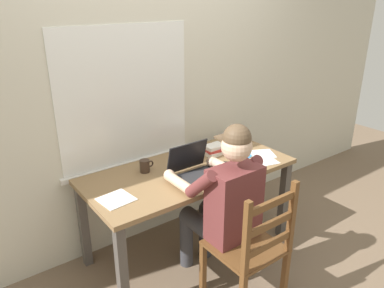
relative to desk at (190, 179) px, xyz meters
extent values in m
plane|color=brown|center=(0.00, 0.00, -0.63)|extent=(8.00, 8.00, 0.00)
cube|color=beige|center=(0.00, 0.44, 0.67)|extent=(6.00, 0.04, 2.60)
cube|color=silver|center=(-0.28, 0.42, 0.60)|extent=(1.06, 0.01, 1.03)
cube|color=beige|center=(-0.28, 0.41, 0.06)|extent=(1.12, 0.06, 0.04)
cube|color=olive|center=(0.00, 0.00, 0.07)|extent=(1.59, 0.73, 0.03)
cube|color=#4C4742|center=(-0.74, -0.31, -0.29)|extent=(0.06, 0.06, 0.68)
cube|color=#4C4742|center=(0.74, -0.31, -0.29)|extent=(0.06, 0.06, 0.68)
cube|color=#4C4742|center=(-0.74, 0.31, -0.29)|extent=(0.06, 0.06, 0.68)
cube|color=#4C4742|center=(0.74, 0.31, -0.29)|extent=(0.06, 0.06, 0.68)
cube|color=brown|center=(-0.04, -0.54, 0.06)|extent=(0.34, 0.20, 0.50)
sphere|color=#DBB293|center=(-0.04, -0.54, 0.46)|extent=(0.19, 0.19, 0.19)
sphere|color=brown|center=(-0.04, -0.54, 0.51)|extent=(0.17, 0.17, 0.17)
cube|color=brown|center=(-0.04, -0.46, 0.49)|extent=(0.13, 0.10, 0.01)
cylinder|color=#38383D|center=(-0.13, -0.34, -0.19)|extent=(0.13, 0.40, 0.13)
cylinder|color=#38383D|center=(0.05, -0.34, -0.19)|extent=(0.13, 0.40, 0.13)
cylinder|color=#38383D|center=(-0.13, -0.14, -0.41)|extent=(0.10, 0.10, 0.45)
cylinder|color=#38383D|center=(0.05, -0.14, -0.41)|extent=(0.10, 0.10, 0.45)
cylinder|color=brown|center=(-0.24, -0.45, 0.23)|extent=(0.10, 0.25, 0.24)
cylinder|color=#DBB293|center=(-0.24, -0.22, 0.14)|extent=(0.07, 0.28, 0.07)
sphere|color=#DBB293|center=(-0.23, -0.08, 0.14)|extent=(0.08, 0.08, 0.08)
cylinder|color=brown|center=(0.16, -0.45, 0.23)|extent=(0.10, 0.25, 0.24)
cylinder|color=#DBB293|center=(0.16, -0.22, 0.14)|extent=(0.07, 0.28, 0.07)
sphere|color=#DBB293|center=(0.15, -0.08, 0.14)|extent=(0.08, 0.08, 0.08)
cube|color=brown|center=(-0.04, -0.66, -0.20)|extent=(0.42, 0.42, 0.02)
cube|color=brown|center=(0.15, -0.47, -0.42)|extent=(0.04, 0.04, 0.43)
cube|color=brown|center=(-0.23, -0.47, -0.42)|extent=(0.04, 0.04, 0.43)
cube|color=brown|center=(0.15, -0.85, -0.42)|extent=(0.04, 0.04, 0.43)
cube|color=brown|center=(0.15, -0.85, 0.05)|extent=(0.04, 0.04, 0.48)
cube|color=brown|center=(-0.23, -0.85, 0.05)|extent=(0.04, 0.04, 0.48)
cube|color=brown|center=(-0.04, -0.85, -0.07)|extent=(0.36, 0.02, 0.04)
cube|color=brown|center=(-0.04, -0.85, 0.07)|extent=(0.36, 0.02, 0.04)
cube|color=brown|center=(-0.04, -0.85, 0.21)|extent=(0.36, 0.02, 0.04)
cube|color=black|center=(-0.04, -0.17, 0.10)|extent=(0.33, 0.23, 0.02)
cube|color=#2B2B2D|center=(-0.04, -0.17, 0.11)|extent=(0.29, 0.17, 0.00)
cube|color=black|center=(-0.04, -0.03, 0.21)|extent=(0.33, 0.06, 0.22)
cube|color=#99A8B2|center=(-0.04, -0.03, 0.21)|extent=(0.29, 0.05, 0.18)
ellipsoid|color=black|center=(0.25, -0.14, 0.10)|extent=(0.06, 0.10, 0.03)
cylinder|color=white|center=(0.52, 0.10, 0.13)|extent=(0.07, 0.07, 0.09)
torus|color=white|center=(0.57, 0.10, 0.14)|extent=(0.05, 0.01, 0.05)
cylinder|color=#38281E|center=(-0.29, 0.15, 0.13)|extent=(0.07, 0.07, 0.09)
torus|color=#38281E|center=(-0.25, 0.15, 0.14)|extent=(0.05, 0.01, 0.05)
cube|color=white|center=(0.34, 0.11, 0.10)|extent=(0.20, 0.15, 0.03)
cube|color=#BC332D|center=(0.34, 0.10, 0.13)|extent=(0.19, 0.13, 0.02)
cube|color=white|center=(0.33, 0.10, 0.16)|extent=(0.16, 0.11, 0.03)
cube|color=gray|center=(0.07, 0.17, 0.10)|extent=(0.16, 0.13, 0.02)
cube|color=gold|center=(0.08, 0.18, 0.12)|extent=(0.21, 0.13, 0.02)
cube|color=#BC332D|center=(0.08, 0.18, 0.14)|extent=(0.15, 0.12, 0.03)
cube|color=white|center=(-0.64, -0.09, 0.09)|extent=(0.22, 0.21, 0.01)
cube|color=white|center=(0.56, -0.24, 0.09)|extent=(0.21, 0.21, 0.00)
cube|color=white|center=(0.64, -0.14, 0.09)|extent=(0.24, 0.24, 0.01)
cube|color=teal|center=(0.53, -0.07, 0.09)|extent=(0.15, 0.13, 0.00)
camera|label=1|loc=(-1.50, -2.06, 1.31)|focal=35.17mm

